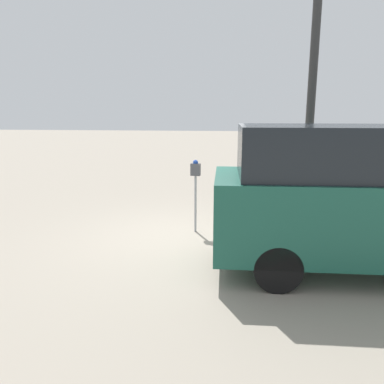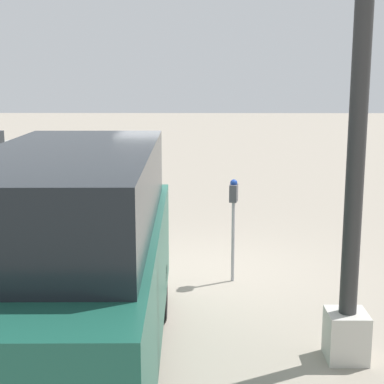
# 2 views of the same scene
# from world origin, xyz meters

# --- Properties ---
(ground_plane) EXTENTS (80.00, 80.00, 0.00)m
(ground_plane) POSITION_xyz_m (0.00, 0.00, 0.00)
(ground_plane) COLOR gray
(parking_meter_near) EXTENTS (0.22, 0.15, 1.58)m
(parking_meter_near) POSITION_xyz_m (0.27, 0.42, 1.17)
(parking_meter_near) COLOR #9E9EA3
(parking_meter_near) RESTS_ON ground
(lamp_post) EXTENTS (0.44, 0.44, 5.19)m
(lamp_post) POSITION_xyz_m (2.79, 1.53, 1.87)
(lamp_post) COLOR beige
(lamp_post) RESTS_ON ground
(parked_van) EXTENTS (5.01, 1.89, 2.39)m
(parked_van) POSITION_xyz_m (3.22, -1.39, 1.28)
(parked_van) COLOR #195142
(parked_van) RESTS_ON ground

